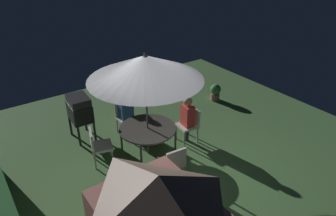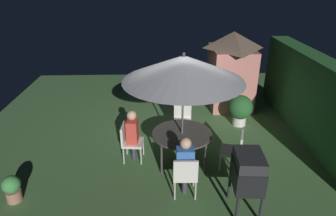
{
  "view_description": "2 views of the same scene",
  "coord_description": "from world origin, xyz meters",
  "px_view_note": "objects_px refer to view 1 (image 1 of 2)",
  "views": [
    {
      "loc": [
        -4.47,
        3.32,
        4.71
      ],
      "look_at": [
        0.74,
        -0.37,
        1.26
      ],
      "focal_mm": 33.88,
      "sensor_mm": 36.0,
      "label": 1
    },
    {
      "loc": [
        6.82,
        -0.48,
        4.04
      ],
      "look_at": [
        0.37,
        -0.25,
        1.08
      ],
      "focal_mm": 31.74,
      "sensor_mm": 36.0,
      "label": 2
    }
  ],
  "objects_px": {
    "chair_near_shed": "(190,122)",
    "potted_plant_by_grill": "(215,92)",
    "bbq_grill": "(80,109)",
    "person_in_blue": "(126,108)",
    "chair_far_side": "(125,115)",
    "chair_toward_hedge": "(98,144)",
    "chair_toward_house": "(173,162)",
    "patio_table": "(148,130)",
    "potted_plant_by_shed": "(113,216)",
    "patio_umbrella": "(145,68)",
    "person_in_red": "(187,114)"
  },
  "relations": [
    {
      "from": "patio_umbrella",
      "to": "chair_toward_house",
      "type": "bearing_deg",
      "value": 174.77
    },
    {
      "from": "chair_far_side",
      "to": "person_in_blue",
      "type": "distance_m",
      "value": 0.28
    },
    {
      "from": "patio_table",
      "to": "chair_toward_hedge",
      "type": "bearing_deg",
      "value": 72.86
    },
    {
      "from": "patio_umbrella",
      "to": "chair_toward_house",
      "type": "height_order",
      "value": "patio_umbrella"
    },
    {
      "from": "potted_plant_by_shed",
      "to": "person_in_red",
      "type": "relative_size",
      "value": 0.71
    },
    {
      "from": "chair_toward_hedge",
      "to": "chair_toward_house",
      "type": "xyz_separation_m",
      "value": [
        -1.53,
        -1.03,
        0.0
      ]
    },
    {
      "from": "patio_table",
      "to": "bbq_grill",
      "type": "bearing_deg",
      "value": 32.73
    },
    {
      "from": "chair_far_side",
      "to": "bbq_grill",
      "type": "bearing_deg",
      "value": 68.99
    },
    {
      "from": "chair_toward_house",
      "to": "potted_plant_by_grill",
      "type": "xyz_separation_m",
      "value": [
        2.4,
        -3.45,
        -0.23
      ]
    },
    {
      "from": "bbq_grill",
      "to": "patio_umbrella",
      "type": "bearing_deg",
      "value": -147.27
    },
    {
      "from": "chair_near_shed",
      "to": "chair_far_side",
      "type": "xyz_separation_m",
      "value": [
        1.31,
        1.18,
        0.0
      ]
    },
    {
      "from": "potted_plant_by_grill",
      "to": "chair_far_side",
      "type": "bearing_deg",
      "value": 90.35
    },
    {
      "from": "bbq_grill",
      "to": "chair_far_side",
      "type": "xyz_separation_m",
      "value": [
        -0.41,
        -1.06,
        -0.33
      ]
    },
    {
      "from": "potted_plant_by_grill",
      "to": "person_in_blue",
      "type": "relative_size",
      "value": 0.44
    },
    {
      "from": "bbq_grill",
      "to": "person_in_red",
      "type": "relative_size",
      "value": 0.95
    },
    {
      "from": "patio_umbrella",
      "to": "person_in_red",
      "type": "xyz_separation_m",
      "value": [
        -0.1,
        -1.12,
        -1.47
      ]
    },
    {
      "from": "person_in_red",
      "to": "patio_table",
      "type": "bearing_deg",
      "value": 84.79
    },
    {
      "from": "patio_table",
      "to": "patio_umbrella",
      "type": "height_order",
      "value": "patio_umbrella"
    },
    {
      "from": "patio_table",
      "to": "person_in_blue",
      "type": "height_order",
      "value": "person_in_blue"
    },
    {
      "from": "chair_far_side",
      "to": "chair_toward_hedge",
      "type": "relative_size",
      "value": 1.0
    },
    {
      "from": "chair_toward_hedge",
      "to": "chair_toward_house",
      "type": "relative_size",
      "value": 1.0
    },
    {
      "from": "chair_far_side",
      "to": "potted_plant_by_grill",
      "type": "relative_size",
      "value": 1.64
    },
    {
      "from": "chair_far_side",
      "to": "potted_plant_by_grill",
      "type": "distance_m",
      "value": 3.32
    },
    {
      "from": "chair_near_shed",
      "to": "person_in_blue",
      "type": "xyz_separation_m",
      "value": [
        1.22,
        1.18,
        0.26
      ]
    },
    {
      "from": "potted_plant_by_shed",
      "to": "potted_plant_by_grill",
      "type": "xyz_separation_m",
      "value": [
        2.97,
        -5.14,
        -0.22
      ]
    },
    {
      "from": "patio_umbrella",
      "to": "chair_toward_house",
      "type": "relative_size",
      "value": 2.87
    },
    {
      "from": "chair_far_side",
      "to": "person_in_red",
      "type": "distance_m",
      "value": 1.72
    },
    {
      "from": "bbq_grill",
      "to": "patio_table",
      "type": "bearing_deg",
      "value": -147.27
    },
    {
      "from": "chair_toward_house",
      "to": "patio_umbrella",
      "type": "bearing_deg",
      "value": -5.23
    },
    {
      "from": "chair_near_shed",
      "to": "person_in_red",
      "type": "height_order",
      "value": "person_in_red"
    },
    {
      "from": "chair_near_shed",
      "to": "potted_plant_by_grill",
      "type": "height_order",
      "value": "chair_near_shed"
    },
    {
      "from": "potted_plant_by_shed",
      "to": "person_in_red",
      "type": "xyz_separation_m",
      "value": [
        1.65,
        -2.92,
        0.27
      ]
    },
    {
      "from": "chair_near_shed",
      "to": "person_in_blue",
      "type": "distance_m",
      "value": 1.72
    },
    {
      "from": "chair_toward_house",
      "to": "potted_plant_by_grill",
      "type": "distance_m",
      "value": 4.21
    },
    {
      "from": "patio_table",
      "to": "person_in_blue",
      "type": "bearing_deg",
      "value": -1.53
    },
    {
      "from": "chair_toward_house",
      "to": "potted_plant_by_shed",
      "type": "height_order",
      "value": "same"
    },
    {
      "from": "chair_toward_house",
      "to": "chair_near_shed",
      "type": "bearing_deg",
      "value": -50.82
    },
    {
      "from": "patio_table",
      "to": "patio_umbrella",
      "type": "distance_m",
      "value": 1.57
    },
    {
      "from": "chair_far_side",
      "to": "chair_toward_house",
      "type": "height_order",
      "value": "same"
    },
    {
      "from": "chair_near_shed",
      "to": "potted_plant_by_grill",
      "type": "distance_m",
      "value": 2.52
    },
    {
      "from": "patio_table",
      "to": "potted_plant_by_shed",
      "type": "bearing_deg",
      "value": 134.21
    },
    {
      "from": "bbq_grill",
      "to": "person_in_blue",
      "type": "relative_size",
      "value": 0.95
    },
    {
      "from": "potted_plant_by_shed",
      "to": "patio_table",
      "type": "bearing_deg",
      "value": -45.79
    },
    {
      "from": "chair_near_shed",
      "to": "chair_toward_house",
      "type": "height_order",
      "value": "same"
    },
    {
      "from": "patio_umbrella",
      "to": "person_in_red",
      "type": "height_order",
      "value": "patio_umbrella"
    },
    {
      "from": "patio_table",
      "to": "person_in_red",
      "type": "xyz_separation_m",
      "value": [
        -0.1,
        -1.12,
        0.1
      ]
    },
    {
      "from": "chair_toward_hedge",
      "to": "chair_toward_house",
      "type": "height_order",
      "value": "same"
    },
    {
      "from": "chair_toward_hedge",
      "to": "chair_near_shed",
      "type": "bearing_deg",
      "value": -101.11
    },
    {
      "from": "bbq_grill",
      "to": "chair_far_side",
      "type": "bearing_deg",
      "value": -111.01
    },
    {
      "from": "patio_table",
      "to": "potted_plant_by_shed",
      "type": "height_order",
      "value": "potted_plant_by_shed"
    }
  ]
}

